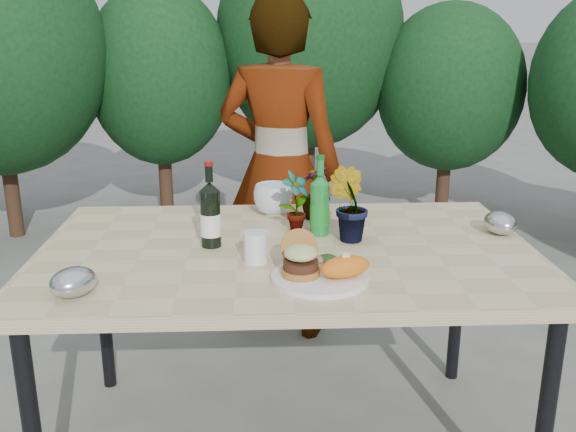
{
  "coord_description": "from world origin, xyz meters",
  "views": [
    {
      "loc": [
        -0.08,
        -1.96,
        1.46
      ],
      "look_at": [
        0.0,
        -0.08,
        0.88
      ],
      "focal_mm": 40.0,
      "sensor_mm": 36.0,
      "label": 1
    }
  ],
  "objects_px": {
    "patio_table": "(287,263)",
    "wine_bottle": "(210,216)",
    "dinner_plate": "(320,277)",
    "person": "(280,170)"
  },
  "relations": [
    {
      "from": "patio_table",
      "to": "wine_bottle",
      "type": "height_order",
      "value": "wine_bottle"
    },
    {
      "from": "dinner_plate",
      "to": "wine_bottle",
      "type": "height_order",
      "value": "wine_bottle"
    },
    {
      "from": "wine_bottle",
      "to": "dinner_plate",
      "type": "bearing_deg",
      "value": -23.27
    },
    {
      "from": "patio_table",
      "to": "dinner_plate",
      "type": "height_order",
      "value": "dinner_plate"
    },
    {
      "from": "dinner_plate",
      "to": "person",
      "type": "distance_m",
      "value": 1.19
    },
    {
      "from": "wine_bottle",
      "to": "patio_table",
      "type": "bearing_deg",
      "value": 14.19
    },
    {
      "from": "wine_bottle",
      "to": "person",
      "type": "bearing_deg",
      "value": 93.33
    },
    {
      "from": "patio_table",
      "to": "wine_bottle",
      "type": "distance_m",
      "value": 0.29
    },
    {
      "from": "wine_bottle",
      "to": "person",
      "type": "height_order",
      "value": "person"
    },
    {
      "from": "patio_table",
      "to": "wine_bottle",
      "type": "relative_size",
      "value": 5.68
    }
  ]
}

